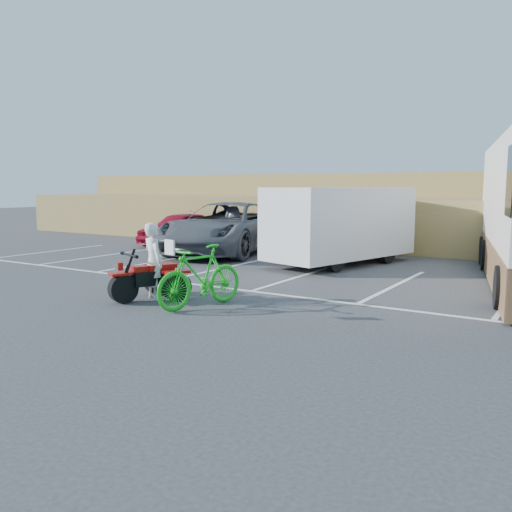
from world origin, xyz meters
The scene contains 11 objects.
ground centered at (0.00, 0.00, 0.00)m, with size 100.00×100.00×0.00m, color #323234.
parking_stripes centered at (0.87, 4.07, 0.00)m, with size 28.00×5.16×0.01m.
grass_embankment centered at (0.00, 15.48, 1.42)m, with size 40.00×8.50×3.10m.
red_trike_atv centered at (-1.41, 0.36, 0.00)m, with size 1.24×1.66×1.08m, color #A00C09, non-canonical shape.
rider centered at (-1.36, 0.50, 0.86)m, with size 0.62×0.41×1.71m, color white.
green_dirt_bike centered at (0.02, 0.42, 0.65)m, with size 0.61×2.16×1.30m, color #14BF19.
grey_pickup centered at (-4.85, 8.26, 0.95)m, with size 3.14×6.81×1.89m, color #4C4F54.
red_car centered at (-8.17, 9.51, 0.70)m, with size 1.65×4.11×1.40m, color maroon.
cargo_trailer centered at (0.01, 7.70, 1.33)m, with size 3.43×5.65×2.46m.
quad_atv_blue centered at (-1.56, 8.09, 0.00)m, with size 1.19×1.59×1.04m, color navy, non-canonical shape.
quad_atv_green centered at (-0.59, 7.99, 0.00)m, with size 0.96×1.29×0.84m, color #135323, non-canonical shape.
Camera 1 is at (6.91, -8.35, 2.52)m, focal length 38.00 mm.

